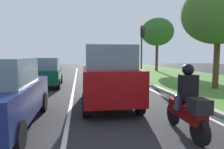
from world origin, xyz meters
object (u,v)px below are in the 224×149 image
at_px(motorcycle, 187,112).
at_px(car_sedan_left_lane, 0,94).
at_px(rider_person, 187,87).
at_px(traffic_light_near_right, 142,42).
at_px(car_hatchback_far, 47,72).
at_px(tree_roadside_far, 157,32).
at_px(car_suv_ahead, 108,75).
at_px(tree_roadside_near, 219,13).

bearing_deg(motorcycle, car_sedan_left_lane, 165.98).
bearing_deg(rider_person, traffic_light_near_right, 78.18).
bearing_deg(car_sedan_left_lane, traffic_light_near_right, 56.03).
height_order(motorcycle, traffic_light_near_right, traffic_light_near_right).
bearing_deg(car_hatchback_far, tree_roadside_far, 39.33).
distance_m(rider_person, traffic_light_near_right, 12.95).
distance_m(car_hatchback_far, tree_roadside_far, 15.14).
relative_size(car_suv_ahead, tree_roadside_near, 0.76).
bearing_deg(tree_roadside_near, motorcycle, -131.30).
relative_size(car_sedan_left_lane, traffic_light_near_right, 0.95).
height_order(car_sedan_left_lane, tree_roadside_near, tree_roadside_near).
relative_size(traffic_light_near_right, tree_roadside_near, 0.76).
xyz_separation_m(car_hatchback_far, traffic_light_near_right, (7.44, 4.27, 2.23)).
xyz_separation_m(car_suv_ahead, car_sedan_left_lane, (-3.16, -2.08, -0.25)).
relative_size(car_suv_ahead, motorcycle, 2.39).
relative_size(car_hatchback_far, tree_roadside_far, 0.60).
height_order(car_suv_ahead, motorcycle, car_suv_ahead).
distance_m(car_sedan_left_lane, tree_roadside_far, 20.38).
distance_m(traffic_light_near_right, tree_roadside_far, 6.67).
xyz_separation_m(car_sedan_left_lane, traffic_light_near_right, (7.51, 11.28, 2.19)).
height_order(car_hatchback_far, tree_roadside_far, tree_roadside_far).
bearing_deg(car_sedan_left_lane, tree_roadside_far, 56.10).
xyz_separation_m(rider_person, tree_roadside_near, (5.06, 5.71, 3.05)).
bearing_deg(car_suv_ahead, tree_roadside_near, 21.61).
relative_size(car_hatchback_far, traffic_light_near_right, 0.83).
height_order(car_sedan_left_lane, traffic_light_near_right, traffic_light_near_right).
relative_size(car_sedan_left_lane, motorcycle, 2.27).
distance_m(car_sedan_left_lane, tree_roadside_near, 11.19).
bearing_deg(traffic_light_near_right, car_hatchback_far, -150.15).
height_order(traffic_light_near_right, tree_roadside_far, tree_roadside_far).
height_order(car_sedan_left_lane, rider_person, car_sedan_left_lane).
bearing_deg(motorcycle, car_hatchback_far, 120.04).
bearing_deg(car_sedan_left_lane, rider_person, -14.91).
relative_size(motorcycle, tree_roadside_far, 0.30).
xyz_separation_m(tree_roadside_near, tree_roadside_far, (1.39, 12.20, 0.37)).
relative_size(tree_roadside_near, tree_roadside_far, 0.96).
height_order(car_sedan_left_lane, tree_roadside_far, tree_roadside_far).
bearing_deg(motorcycle, tree_roadside_far, 71.37).
bearing_deg(car_suv_ahead, traffic_light_near_right, 65.98).
xyz_separation_m(car_hatchback_far, rider_person, (4.57, -8.22, 0.31)).
bearing_deg(car_sedan_left_lane, car_suv_ahead, 32.96).
bearing_deg(traffic_light_near_right, car_sedan_left_lane, -123.64).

